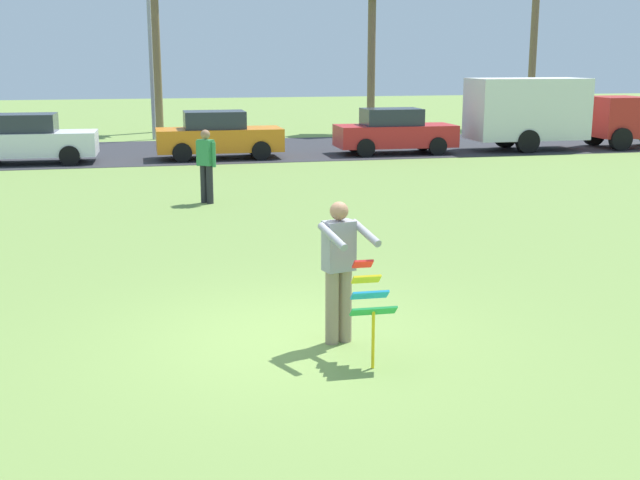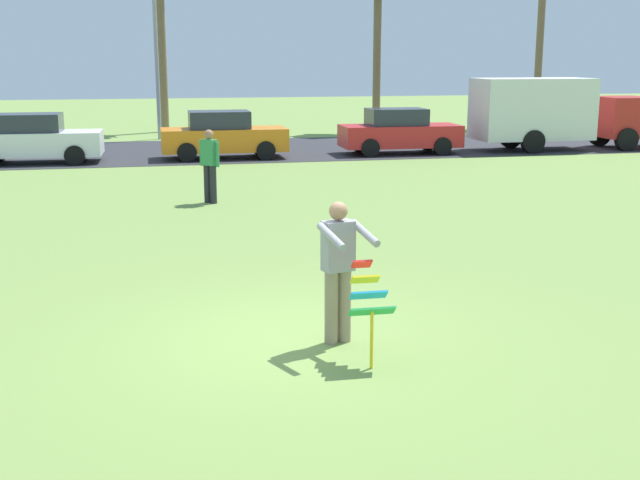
{
  "view_description": "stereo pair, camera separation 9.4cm",
  "coord_description": "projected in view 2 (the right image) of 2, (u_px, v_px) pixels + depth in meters",
  "views": [
    {
      "loc": [
        -1.81,
        -9.29,
        3.38
      ],
      "look_at": [
        0.49,
        0.74,
        1.05
      ],
      "focal_mm": 45.53,
      "sensor_mm": 36.0,
      "label": 1
    },
    {
      "loc": [
        -1.72,
        -9.32,
        3.38
      ],
      "look_at": [
        0.49,
        0.74,
        1.05
      ],
      "focal_mm": 45.53,
      "sensor_mm": 36.0,
      "label": 2
    }
  ],
  "objects": [
    {
      "name": "ground_plane",
      "position": [
        294.0,
        338.0,
        9.98
      ],
      "size": [
        120.0,
        120.0,
        0.0
      ],
      "primitive_type": "plane",
      "color": "olive"
    },
    {
      "name": "road_strip",
      "position": [
        190.0,
        151.0,
        29.68
      ],
      "size": [
        120.0,
        8.0,
        0.01
      ],
      "primitive_type": "cube",
      "color": "#2D2D33",
      "rests_on": "ground"
    },
    {
      "name": "person_kite_flyer",
      "position": [
        339.0,
        267.0,
        9.6
      ],
      "size": [
        0.66,
        0.74,
        1.73
      ],
      "color": "gray",
      "rests_on": "ground"
    },
    {
      "name": "kite_held",
      "position": [
        368.0,
        298.0,
        9.0
      ],
      "size": [
        0.52,
        0.64,
        1.13
      ],
      "color": "red",
      "rests_on": "ground"
    },
    {
      "name": "parked_car_white",
      "position": [
        34.0,
        139.0,
        26.15
      ],
      "size": [
        4.26,
        1.95,
        1.6
      ],
      "color": "white",
      "rests_on": "ground"
    },
    {
      "name": "parked_car_orange",
      "position": [
        223.0,
        136.0,
        27.43
      ],
      "size": [
        4.21,
        1.86,
        1.6
      ],
      "color": "orange",
      "rests_on": "ground"
    },
    {
      "name": "parked_car_red",
      "position": [
        399.0,
        132.0,
        28.74
      ],
      "size": [
        4.23,
        1.9,
        1.6
      ],
      "color": "red",
      "rests_on": "ground"
    },
    {
      "name": "parked_truck_red_cab",
      "position": [
        553.0,
        112.0,
        29.83
      ],
      "size": [
        6.72,
        2.17,
        2.62
      ],
      "color": "#B2231E",
      "rests_on": "ground"
    },
    {
      "name": "streetlight_pole",
      "position": [
        156.0,
        41.0,
        33.29
      ],
      "size": [
        0.24,
        1.65,
        7.0
      ],
      "color": "#9E9EA3",
      "rests_on": "ground"
    },
    {
      "name": "person_walker_near",
      "position": [
        210.0,
        164.0,
        18.98
      ],
      "size": [
        0.43,
        0.43,
        1.73
      ],
      "color": "#26262B",
      "rests_on": "ground"
    }
  ]
}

